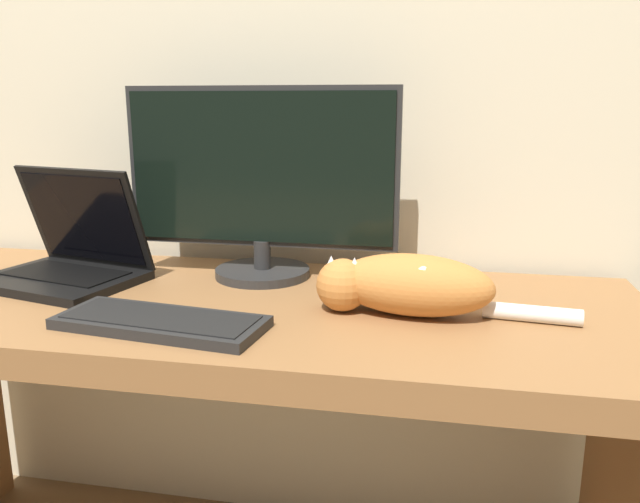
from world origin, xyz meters
TOP-DOWN VIEW (x-y plane):
  - wall_back at (0.00, 0.72)m, footprint 6.40×0.06m
  - desk at (0.00, 0.33)m, footprint 1.75×0.66m
  - monitor at (0.03, 0.51)m, footprint 0.64×0.22m
  - laptop at (-0.40, 0.39)m, footprint 0.38×0.32m
  - external_keyboard at (-0.05, 0.14)m, footprint 0.40×0.19m
  - cat at (0.38, 0.30)m, footprint 0.50×0.17m

SIDE VIEW (x-z plane):
  - desk at x=0.00m, z-range 0.23..0.99m
  - external_keyboard at x=-0.05m, z-range 0.76..0.78m
  - laptop at x=-0.40m, z-range 0.68..0.94m
  - cat at x=0.38m, z-range 0.76..0.88m
  - monitor at x=0.03m, z-range 0.76..1.20m
  - wall_back at x=0.00m, z-range 0.00..2.60m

